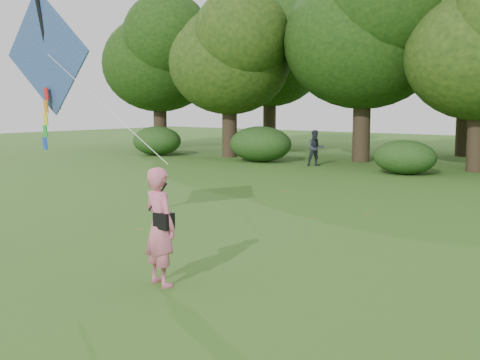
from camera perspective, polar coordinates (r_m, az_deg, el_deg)
The scene contains 6 objects.
ground at distance 9.55m, azimuth -3.57°, elevation -10.57°, with size 100.00×100.00×0.00m, color #265114.
man_kite_flyer at distance 9.75m, azimuth -7.59°, elevation -4.40°, with size 0.70×0.46×1.92m, color #E16988.
bystander_left at distance 28.54m, azimuth 7.18°, elevation 3.01°, with size 0.83×0.64×1.70m, color #292D36.
crossbody_bag at distance 9.62m, azimuth -7.25°, elevation -3.78°, with size 0.43×0.20×0.74m.
flying_kite at distance 13.22m, azimuth -17.83°, elevation 11.17°, with size 5.58×1.15×3.26m.
fallen_leaves at distance 11.87m, azimuth 9.60°, elevation -7.07°, with size 11.15×13.40×0.01m.
Camera 1 is at (6.08, -6.76, 2.91)m, focal length 45.00 mm.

